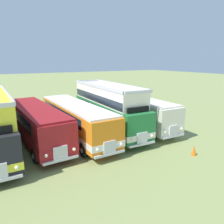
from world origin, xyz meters
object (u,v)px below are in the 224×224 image
object	(u,v)px
bus_eighth_in_row	(108,107)
bus_sixth_in_row	(36,122)
bus_seventh_in_row	(76,118)
bus_ninth_in_row	(136,110)
cone_near_end	(194,150)

from	to	relation	value
bus_eighth_in_row	bus_sixth_in_row	bearing A→B (deg)	176.86
bus_seventh_in_row	bus_ninth_in_row	world-z (taller)	same
cone_near_end	bus_seventh_in_row	bearing A→B (deg)	126.95
bus_sixth_in_row	bus_eighth_in_row	world-z (taller)	bus_eighth_in_row
bus_seventh_in_row	bus_eighth_in_row	size ratio (longest dim) A/B	1.06
bus_seventh_in_row	cone_near_end	distance (m)	9.90
bus_ninth_in_row	cone_near_end	xyz separation A→B (m)	(-0.56, -7.78, -1.38)
bus_seventh_in_row	cone_near_end	bearing A→B (deg)	-53.05
bus_sixth_in_row	bus_eighth_in_row	xyz separation A→B (m)	(6.46, -0.35, 0.60)
bus_sixth_in_row	bus_ninth_in_row	distance (m)	9.69
bus_sixth_in_row	bus_seventh_in_row	world-z (taller)	same
bus_seventh_in_row	bus_eighth_in_row	world-z (taller)	bus_eighth_in_row
bus_sixth_in_row	bus_seventh_in_row	size ratio (longest dim) A/B	0.95
bus_eighth_in_row	bus_ninth_in_row	distance (m)	3.28
bus_eighth_in_row	bus_ninth_in_row	bearing A→B (deg)	-1.90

